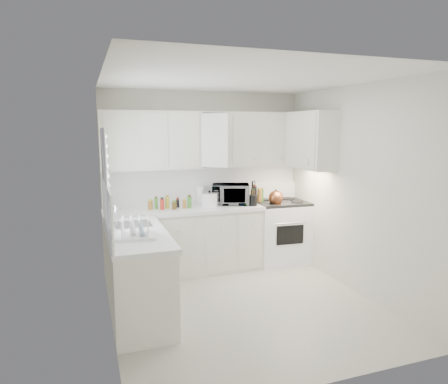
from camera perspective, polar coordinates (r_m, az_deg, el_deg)
name	(u,v)px	position (r m, az deg, el deg)	size (l,w,h in m)	color
floor	(243,305)	(4.95, 2.77, -15.69)	(3.20, 3.20, 0.00)	#B8B6A9
ceiling	(245,79)	(4.52, 3.03, 15.74)	(3.20, 3.20, 0.00)	white
wall_back	(204,180)	(6.06, -2.80, 1.75)	(3.00, 3.00, 0.00)	beige
wall_front	(323,231)	(3.17, 13.86, -5.39)	(3.00, 3.00, 0.00)	beige
wall_left	(107,205)	(4.24, -16.26, -1.83)	(3.20, 3.20, 0.00)	beige
wall_right	(355,190)	(5.30, 18.09, 0.24)	(3.20, 3.20, 0.00)	beige
window_blinds	(106,177)	(4.55, -16.39, 2.09)	(0.06, 0.96, 1.06)	white
lower_cabinets_back	(185,242)	(5.85, -5.59, -7.07)	(2.22, 0.60, 0.90)	beige
lower_cabinets_left	(137,275)	(4.68, -12.18, -11.43)	(0.60, 1.60, 0.90)	beige
countertop_back	(184,210)	(5.72, -5.64, -2.53)	(2.24, 0.64, 0.05)	silver
countertop_left	(137,234)	(4.54, -12.26, -5.80)	(0.64, 1.62, 0.05)	silver
backsplash_back	(205,185)	(6.06, -2.77, 1.04)	(2.98, 0.02, 0.55)	silver
backsplash_left	(107,209)	(4.45, -16.23, -2.30)	(0.02, 1.60, 0.55)	silver
upper_cabinets_back	(207,167)	(5.88, -2.36, 3.49)	(3.00, 0.33, 0.80)	beige
upper_cabinets_right	(310,168)	(5.86, 12.05, 3.28)	(0.33, 0.90, 0.80)	beige
sink	(133,214)	(4.85, -12.83, -3.11)	(0.42, 0.38, 0.30)	gray
stove	(281,223)	(6.31, 8.09, -4.38)	(0.79, 0.65, 1.22)	white
tea_kettle	(276,197)	(6.00, 7.36, -0.66)	(0.27, 0.23, 0.25)	brown
frying_pan	(287,198)	(6.46, 8.93, -0.90)	(0.24, 0.41, 0.04)	black
microwave	(231,192)	(5.96, 0.93, 0.01)	(0.54, 0.30, 0.36)	gray
rice_cooker	(209,199)	(5.79, -2.09, -0.93)	(0.23, 0.23, 0.23)	white
paper_towel	(200,195)	(5.95, -3.38, -0.48)	(0.12, 0.12, 0.27)	white
utensil_crock	(253,193)	(5.85, 4.17, -0.10)	(0.13, 0.13, 0.38)	black
dish_rack	(134,227)	(4.26, -12.60, -4.81)	(0.43, 0.32, 0.24)	white
spice_left_0	(150,204)	(5.75, -10.43, -1.67)	(0.06, 0.06, 0.13)	#A0692B
spice_left_1	(157,205)	(5.67, -9.54, -1.79)	(0.06, 0.06, 0.13)	#3F822B
spice_left_2	(161,203)	(5.77, -8.95, -1.59)	(0.06, 0.06, 0.13)	red
spice_left_3	(167,204)	(5.70, -8.05, -1.71)	(0.06, 0.06, 0.13)	gold
spice_left_4	(171,203)	(5.80, -7.50, -1.50)	(0.06, 0.06, 0.13)	#4D3B16
spice_left_5	(178,203)	(5.73, -6.58, -1.62)	(0.06, 0.06, 0.13)	black
spice_left_6	(181,202)	(5.83, -6.05, -1.42)	(0.06, 0.06, 0.13)	#A0692B
spice_left_7	(188,203)	(5.76, -5.12, -1.53)	(0.06, 0.06, 0.13)	#3F822B
sauce_right_0	(243,196)	(6.15, 2.78, -0.53)	(0.06, 0.06, 0.19)	red
sauce_right_1	(248,196)	(6.12, 3.46, -0.59)	(0.06, 0.06, 0.19)	gold
sauce_right_2	(250,195)	(6.19, 3.72, -0.48)	(0.06, 0.06, 0.19)	#4D3B16
sauce_right_3	(255,196)	(6.16, 4.41, -0.54)	(0.06, 0.06, 0.19)	black
sauce_right_4	(257,195)	(6.24, 4.65, -0.42)	(0.06, 0.06, 0.19)	#A0692B
sauce_right_5	(262,195)	(6.21, 5.34, -0.48)	(0.06, 0.06, 0.19)	#3F822B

